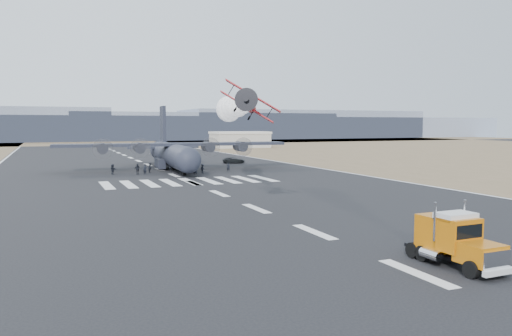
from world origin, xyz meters
TOP-DOWN VIEW (x-y plane):
  - ground at (0.00, 0.00)m, footprint 500.00×500.00m
  - scrub_far at (0.00, 230.00)m, footprint 500.00×80.00m
  - runway_markings at (0.00, 60.00)m, footprint 60.00×260.00m
  - ridge_seg_d at (0.00, 260.00)m, footprint 150.00×50.00m
  - ridge_seg_e at (65.00, 260.00)m, footprint 150.00×50.00m
  - ridge_seg_f at (130.00, 260.00)m, footprint 150.00×50.00m
  - ridge_seg_g at (195.00, 260.00)m, footprint 150.00×50.00m
  - hangar_right at (46.00, 150.00)m, footprint 20.50×12.50m
  - semi_truck at (3.13, 0.39)m, footprint 2.56×7.31m
  - aerobatic_biplane at (-1.05, 23.19)m, footprint 5.44×5.80m
  - smoke_trail at (5.12, 46.17)m, footprint 9.18×27.92m
  - transport_aircraft at (2.48, 71.87)m, footprint 43.05×35.42m
  - support_vehicle at (18.14, 80.43)m, footprint 5.24×3.21m
  - crew_a at (10.74, 63.07)m, footprint 0.69×0.62m
  - crew_b at (-2.76, 66.51)m, footprint 0.90×0.98m
  - crew_c at (5.50, 61.72)m, footprint 0.84×1.18m
  - crew_d at (-5.43, 63.98)m, footprint 1.16×0.74m
  - crew_e at (4.05, 61.37)m, footprint 0.91×0.56m
  - crew_f at (-9.35, 65.69)m, footprint 1.13×1.69m
  - crew_g at (-4.42, 62.45)m, footprint 0.87×0.87m
  - crew_h at (0.95, 66.53)m, footprint 0.78×0.50m

SIDE VIEW (x-z plane):
  - ground at x=0.00m, z-range 0.00..0.00m
  - scrub_far at x=0.00m, z-range 0.00..0.00m
  - runway_markings at x=0.00m, z-range 0.00..0.01m
  - support_vehicle at x=18.14m, z-range 0.00..1.36m
  - crew_h at x=0.95m, z-range 0.00..1.57m
  - crew_a at x=10.74m, z-range 0.00..1.62m
  - crew_c at x=5.50m, z-range 0.00..1.66m
  - crew_b at x=-2.76m, z-range 0.00..1.73m
  - crew_f at x=-9.35m, z-range 0.00..1.74m
  - crew_d at x=-5.43m, z-range 0.00..1.84m
  - crew_e at x=4.05m, z-range 0.00..1.85m
  - crew_g at x=-4.42m, z-range 0.00..1.86m
  - semi_truck at x=3.13m, z-range -0.03..3.25m
  - hangar_right at x=46.00m, z-range 0.06..5.96m
  - transport_aircraft at x=2.48m, z-range -3.01..9.42m
  - ridge_seg_d at x=0.00m, z-range 0.00..13.00m
  - ridge_seg_g at x=195.00m, z-range 0.00..13.00m
  - ridge_seg_e at x=65.00m, z-range 0.00..15.00m
  - ridge_seg_f at x=130.00m, z-range 0.00..17.00m
  - aerobatic_biplane at x=-1.05m, z-range 8.31..12.81m
  - smoke_trail at x=5.12m, z-range 8.80..12.71m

